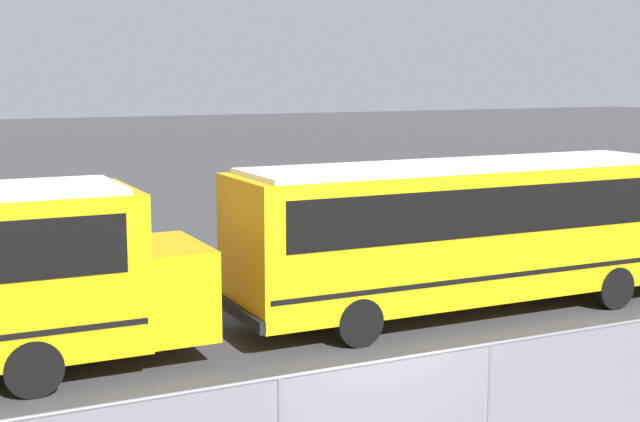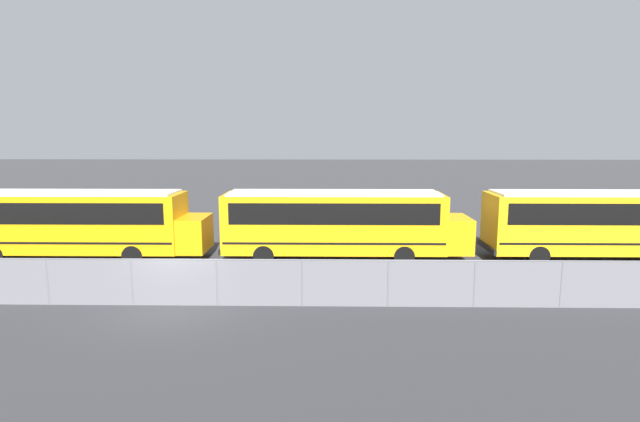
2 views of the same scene
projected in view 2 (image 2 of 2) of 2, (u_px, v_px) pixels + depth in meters
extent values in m
plane|color=#38383A|center=(176.00, 305.00, 17.68)|extent=(200.00, 200.00, 0.00)
cube|color=#333335|center=(98.00, 392.00, 11.76)|extent=(145.22, 12.00, 0.01)
cube|color=#9EA0A5|center=(175.00, 283.00, 17.55)|extent=(111.22, 0.03, 1.68)
cube|color=slate|center=(174.00, 283.00, 17.54)|extent=(111.22, 0.01, 1.68)
cylinder|color=slate|center=(173.00, 259.00, 17.42)|extent=(111.22, 0.05, 0.05)
cylinder|color=slate|center=(48.00, 282.00, 17.63)|extent=(0.07, 0.07, 1.68)
cylinder|color=slate|center=(132.00, 282.00, 17.58)|extent=(0.07, 0.07, 1.68)
cylinder|color=slate|center=(217.00, 283.00, 17.53)|extent=(0.07, 0.07, 1.68)
cylinder|color=slate|center=(302.00, 283.00, 17.48)|extent=(0.07, 0.07, 1.68)
cylinder|color=slate|center=(388.00, 284.00, 17.43)|extent=(0.07, 0.07, 1.68)
cylinder|color=slate|center=(474.00, 284.00, 17.38)|extent=(0.07, 0.07, 1.68)
cylinder|color=slate|center=(561.00, 285.00, 17.33)|extent=(0.07, 0.07, 1.68)
cube|color=orange|center=(74.00, 222.00, 23.91)|extent=(10.39, 2.59, 2.73)
cube|color=black|center=(73.00, 209.00, 23.82)|extent=(9.56, 2.63, 0.98)
cube|color=black|center=(75.00, 237.00, 24.03)|extent=(10.18, 2.62, 0.10)
cube|color=orange|center=(195.00, 233.00, 23.90)|extent=(1.25, 2.39, 1.64)
cube|color=silver|center=(72.00, 193.00, 23.69)|extent=(9.87, 2.33, 0.10)
cylinder|color=black|center=(151.00, 244.00, 25.23)|extent=(0.96, 0.28, 0.96)
cylinder|color=black|center=(133.00, 256.00, 22.90)|extent=(0.96, 0.28, 0.96)
cylinder|color=black|center=(25.00, 244.00, 25.34)|extent=(0.96, 0.28, 0.96)
cube|color=#EDA80F|center=(334.00, 222.00, 23.81)|extent=(10.39, 2.59, 2.73)
cube|color=black|center=(334.00, 210.00, 23.72)|extent=(9.56, 2.63, 0.98)
cube|color=black|center=(334.00, 238.00, 23.93)|extent=(10.18, 2.62, 0.10)
cube|color=#EDA80F|center=(455.00, 234.00, 23.80)|extent=(1.25, 2.39, 1.64)
cube|color=black|center=(225.00, 247.00, 24.09)|extent=(0.12, 2.59, 0.24)
cube|color=silver|center=(334.00, 193.00, 23.59)|extent=(9.87, 2.33, 0.10)
cylinder|color=black|center=(397.00, 245.00, 25.13)|extent=(0.96, 0.28, 0.96)
cylinder|color=black|center=(404.00, 256.00, 22.81)|extent=(0.96, 0.28, 0.96)
cylinder|color=black|center=(270.00, 244.00, 25.24)|extent=(0.96, 0.28, 0.96)
cylinder|color=black|center=(264.00, 256.00, 22.91)|extent=(0.96, 0.28, 0.96)
cube|color=yellow|center=(599.00, 223.00, 23.71)|extent=(10.39, 2.59, 2.73)
cube|color=black|center=(600.00, 210.00, 23.62)|extent=(9.56, 2.63, 0.98)
cube|color=black|center=(597.00, 238.00, 23.83)|extent=(10.18, 2.62, 0.10)
cube|color=black|center=(486.00, 247.00, 23.99)|extent=(0.12, 2.59, 0.24)
cube|color=silver|center=(601.00, 193.00, 23.50)|extent=(9.87, 2.33, 0.10)
cylinder|color=black|center=(519.00, 245.00, 25.14)|extent=(0.96, 0.28, 0.96)
cylinder|color=black|center=(539.00, 256.00, 22.82)|extent=(0.96, 0.28, 0.96)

